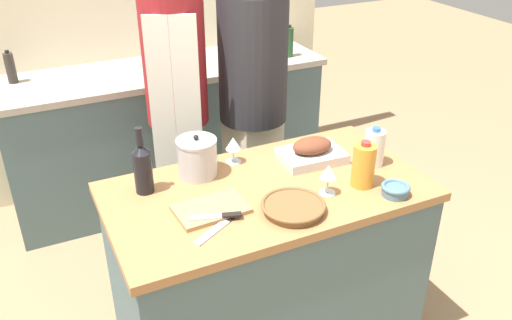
{
  "coord_description": "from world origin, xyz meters",
  "views": [
    {
      "loc": [
        -0.89,
        -1.75,
        2.07
      ],
      "look_at": [
        0.0,
        0.11,
        0.94
      ],
      "focal_mm": 38.0,
      "sensor_mm": 36.0,
      "label": 1
    }
  ],
  "objects_px": {
    "wine_glass_left": "(329,173)",
    "condiment_bottle_extra": "(10,68)",
    "stock_pot": "(197,157)",
    "juice_jug": "(364,165)",
    "person_cook_aproned": "(177,97)",
    "roasting_pan": "(312,152)",
    "person_cook_guest": "(253,98)",
    "wine_bottle_green": "(143,167)",
    "condiment_bottle_tall": "(239,45)",
    "cutting_board": "(211,209)",
    "wicker_basket": "(293,207)",
    "mixing_bowl": "(395,189)",
    "milk_jug": "(374,148)",
    "wine_glass_right": "(233,145)",
    "knife_paring": "(217,216)",
    "condiment_bottle_short": "(289,42)",
    "knife_chef": "(223,224)"
  },
  "relations": [
    {
      "from": "mixing_bowl",
      "to": "knife_paring",
      "type": "bearing_deg",
      "value": 168.85
    },
    {
      "from": "wine_bottle_green",
      "to": "cutting_board",
      "type": "bearing_deg",
      "value": -52.9
    },
    {
      "from": "person_cook_guest",
      "to": "condiment_bottle_tall",
      "type": "bearing_deg",
      "value": 52.8
    },
    {
      "from": "roasting_pan",
      "to": "person_cook_guest",
      "type": "xyz_separation_m",
      "value": [
        -0.0,
        0.63,
        0.04
      ]
    },
    {
      "from": "wine_glass_left",
      "to": "condiment_bottle_extra",
      "type": "distance_m",
      "value": 2.09
    },
    {
      "from": "knife_chef",
      "to": "person_cook_aproned",
      "type": "distance_m",
      "value": 1.02
    },
    {
      "from": "juice_jug",
      "to": "person_cook_guest",
      "type": "bearing_deg",
      "value": 95.21
    },
    {
      "from": "stock_pot",
      "to": "mixing_bowl",
      "type": "relative_size",
      "value": 1.62
    },
    {
      "from": "mixing_bowl",
      "to": "condiment_bottle_short",
      "type": "relative_size",
      "value": 0.56
    },
    {
      "from": "stock_pot",
      "to": "milk_jug",
      "type": "distance_m",
      "value": 0.8
    },
    {
      "from": "wicker_basket",
      "to": "juice_jug",
      "type": "xyz_separation_m",
      "value": [
        0.36,
        0.05,
        0.08
      ]
    },
    {
      "from": "wine_bottle_green",
      "to": "knife_paring",
      "type": "height_order",
      "value": "wine_bottle_green"
    },
    {
      "from": "person_cook_aproned",
      "to": "cutting_board",
      "type": "bearing_deg",
      "value": -79.77
    },
    {
      "from": "juice_jug",
      "to": "person_cook_aproned",
      "type": "distance_m",
      "value": 1.11
    },
    {
      "from": "mixing_bowl",
      "to": "wine_glass_left",
      "type": "distance_m",
      "value": 0.29
    },
    {
      "from": "mixing_bowl",
      "to": "knife_paring",
      "type": "height_order",
      "value": "mixing_bowl"
    },
    {
      "from": "roasting_pan",
      "to": "stock_pot",
      "type": "relative_size",
      "value": 1.55
    },
    {
      "from": "roasting_pan",
      "to": "knife_paring",
      "type": "height_order",
      "value": "roasting_pan"
    },
    {
      "from": "wine_glass_right",
      "to": "knife_paring",
      "type": "distance_m",
      "value": 0.48
    },
    {
      "from": "cutting_board",
      "to": "stock_pot",
      "type": "xyz_separation_m",
      "value": [
        0.05,
        0.29,
        0.08
      ]
    },
    {
      "from": "stock_pot",
      "to": "wine_glass_left",
      "type": "bearing_deg",
      "value": -41.25
    },
    {
      "from": "mixing_bowl",
      "to": "milk_jug",
      "type": "xyz_separation_m",
      "value": [
        0.08,
        0.26,
        0.06
      ]
    },
    {
      "from": "roasting_pan",
      "to": "knife_paring",
      "type": "distance_m",
      "value": 0.64
    },
    {
      "from": "roasting_pan",
      "to": "person_cook_aproned",
      "type": "height_order",
      "value": "person_cook_aproned"
    },
    {
      "from": "wine_glass_left",
      "to": "knife_chef",
      "type": "distance_m",
      "value": 0.49
    },
    {
      "from": "milk_jug",
      "to": "wine_glass_right",
      "type": "bearing_deg",
      "value": 152.96
    },
    {
      "from": "wine_glass_right",
      "to": "condiment_bottle_tall",
      "type": "distance_m",
      "value": 1.41
    },
    {
      "from": "wine_bottle_green",
      "to": "condiment_bottle_tall",
      "type": "bearing_deg",
      "value": 52.63
    },
    {
      "from": "wine_glass_left",
      "to": "wine_glass_right",
      "type": "distance_m",
      "value": 0.48
    },
    {
      "from": "condiment_bottle_tall",
      "to": "wicker_basket",
      "type": "bearing_deg",
      "value": -107.19
    },
    {
      "from": "juice_jug",
      "to": "knife_paring",
      "type": "xyz_separation_m",
      "value": [
        -0.66,
        0.02,
        -0.08
      ]
    },
    {
      "from": "wicker_basket",
      "to": "person_cook_aproned",
      "type": "xyz_separation_m",
      "value": [
        -0.13,
        1.04,
        0.11
      ]
    },
    {
      "from": "juice_jug",
      "to": "wine_bottle_green",
      "type": "bearing_deg",
      "value": 157.72
    },
    {
      "from": "wine_glass_right",
      "to": "knife_paring",
      "type": "bearing_deg",
      "value": -120.92
    },
    {
      "from": "knife_chef",
      "to": "knife_paring",
      "type": "bearing_deg",
      "value": 104.52
    },
    {
      "from": "cutting_board",
      "to": "knife_chef",
      "type": "relative_size",
      "value": 1.09
    },
    {
      "from": "wicker_basket",
      "to": "cutting_board",
      "type": "distance_m",
      "value": 0.33
    },
    {
      "from": "cutting_board",
      "to": "juice_jug",
      "type": "xyz_separation_m",
      "value": [
        0.66,
        -0.09,
        0.09
      ]
    },
    {
      "from": "roasting_pan",
      "to": "wicker_basket",
      "type": "xyz_separation_m",
      "value": [
        -0.28,
        -0.34,
        -0.02
      ]
    },
    {
      "from": "condiment_bottle_tall",
      "to": "juice_jug",
      "type": "bearing_deg",
      "value": -95.97
    },
    {
      "from": "juice_jug",
      "to": "wine_glass_left",
      "type": "height_order",
      "value": "juice_jug"
    },
    {
      "from": "cutting_board",
      "to": "wine_glass_right",
      "type": "bearing_deg",
      "value": 53.92
    },
    {
      "from": "mixing_bowl",
      "to": "juice_jug",
      "type": "distance_m",
      "value": 0.16
    },
    {
      "from": "milk_jug",
      "to": "knife_paring",
      "type": "bearing_deg",
      "value": -172.05
    },
    {
      "from": "condiment_bottle_short",
      "to": "person_cook_guest",
      "type": "xyz_separation_m",
      "value": [
        -0.56,
        -0.61,
        -0.08
      ]
    },
    {
      "from": "stock_pot",
      "to": "knife_chef",
      "type": "distance_m",
      "value": 0.41
    },
    {
      "from": "knife_chef",
      "to": "condiment_bottle_extra",
      "type": "bearing_deg",
      "value": 108.59
    },
    {
      "from": "juice_jug",
      "to": "wine_bottle_green",
      "type": "height_order",
      "value": "wine_bottle_green"
    },
    {
      "from": "wine_glass_right",
      "to": "condiment_bottle_extra",
      "type": "xyz_separation_m",
      "value": [
        -0.84,
        1.37,
        0.06
      ]
    },
    {
      "from": "condiment_bottle_tall",
      "to": "milk_jug",
      "type": "bearing_deg",
      "value": -90.9
    }
  ]
}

